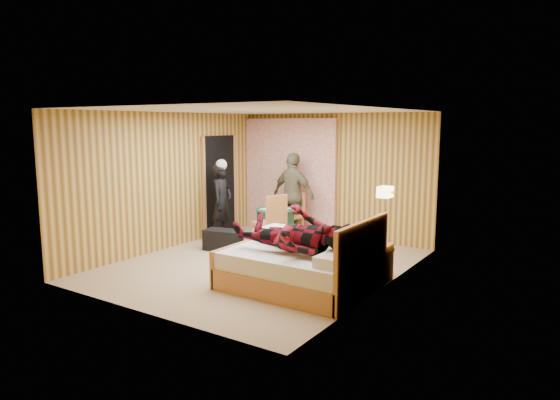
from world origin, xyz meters
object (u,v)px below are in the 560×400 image
Objects in this scene: nightstand at (374,263)px; round_table at (276,226)px; wall_lamp at (385,192)px; chair_far at (293,211)px; man_on_bed at (295,223)px; chair_near at (272,219)px; duffel_bag at (223,240)px; woman_standing at (222,202)px; bed at (302,266)px; man_at_table at (293,195)px.

round_table reaches higher than nightstand.
wall_lamp is 3.05m from chair_far.
wall_lamp is 0.15× the size of man_on_bed.
chair_far is (0.01, 0.62, 0.19)m from round_table.
nightstand is at bearing -25.24° from chair_far.
duffel_bag is (-0.80, -0.43, -0.41)m from chair_near.
woman_standing is 3.34m from man_on_bed.
round_table is 0.74× the size of chair_near.
duffel_bag is 0.44× the size of woman_standing.
man_on_bed reaches higher than bed.
bed is 2.96× the size of duffel_bag.
chair_near is (0.27, -1.15, 0.06)m from chair_far.
chair_near reaches higher than nightstand.
chair_far is 0.53× the size of man_on_bed.
man_on_bed reaches higher than nightstand.
wall_lamp reaches higher than round_table.
wall_lamp reaches higher than nightstand.
man_on_bed is (0.02, -0.23, 0.65)m from bed.
chair_far is 1.18m from chair_near.
man_on_bed is at bearing -84.02° from bed.
bed is 2.62m from round_table.
nightstand is at bearing -114.19° from woman_standing.
chair_near is (-1.47, 1.42, 0.30)m from bed.
bed is at bearing -34.55° from duffel_bag.
man_on_bed is (1.78, -2.17, 0.61)m from round_table.
chair_near is 1.23m from man_at_table.
chair_near is at bearing 164.32° from nightstand.
chair_near is at bearing -108.74° from woman_standing.
man_on_bed is at bearing -121.26° from wall_lamp.
woman_standing is at bearing -80.94° from chair_near.
round_table is (-2.55, 0.90, -0.96)m from wall_lamp.
man_on_bed reaches higher than man_at_table.
nightstand is 0.61× the size of chair_far.
duffel_bag is at bearing -45.60° from chair_near.
man_at_table is (0.52, 1.60, 0.67)m from duffel_bag.
nightstand is 0.54× the size of chair_near.
wall_lamp is 0.28× the size of chair_far.
chair_near reaches higher than round_table.
woman_standing is (-1.31, 0.16, 0.16)m from chair_near.
chair_far is (-2.53, 1.52, -0.76)m from wall_lamp.
chair_near is 1.33m from woman_standing.
round_table is (-1.75, 1.95, 0.04)m from bed.
duffel_bag is at bearing -178.96° from wall_lamp.
duffel_bag is at bearing -151.02° from woman_standing.
nightstand is 2.76m from round_table.
nightstand is at bearing -99.81° from wall_lamp.
round_table is 0.65m from chair_far.
chair_far reaches higher than duffel_bag.
man_on_bed is at bearing 130.03° from man_at_table.
chair_far is 3.33m from man_on_bed.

